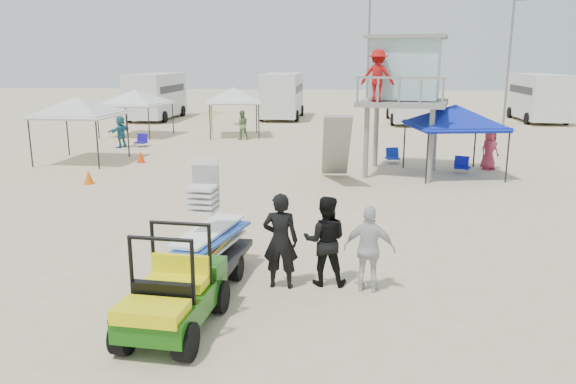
# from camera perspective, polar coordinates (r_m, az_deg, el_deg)

# --- Properties ---
(ground) EXTENTS (140.00, 140.00, 0.00)m
(ground) POSITION_cam_1_polar(r_m,az_deg,el_deg) (10.82, -4.42, -10.37)
(ground) COLOR beige
(ground) RESTS_ON ground
(utility_cart) EXTENTS (1.29, 2.34, 1.72)m
(utility_cart) POSITION_cam_1_polar(r_m,az_deg,el_deg) (9.32, -11.77, -9.34)
(utility_cart) COLOR #16570D
(utility_cart) RESTS_ON ground
(surf_trailer) EXTENTS (1.49, 2.54, 2.12)m
(surf_trailer) POSITION_cam_1_polar(r_m,az_deg,el_deg) (11.39, -8.22, -4.56)
(surf_trailer) COLOR black
(surf_trailer) RESTS_ON ground
(man_left) EXTENTS (0.70, 0.47, 1.89)m
(man_left) POSITION_cam_1_polar(r_m,az_deg,el_deg) (10.81, -0.78, -4.98)
(man_left) COLOR black
(man_left) RESTS_ON ground
(man_mid) EXTENTS (0.87, 0.68, 1.79)m
(man_mid) POSITION_cam_1_polar(r_m,az_deg,el_deg) (11.00, 3.80, -4.95)
(man_mid) COLOR black
(man_mid) RESTS_ON ground
(man_right) EXTENTS (1.03, 0.54, 1.68)m
(man_right) POSITION_cam_1_polar(r_m,az_deg,el_deg) (10.78, 8.27, -5.76)
(man_right) COLOR silver
(man_right) RESTS_ON ground
(lifeguard_tower) EXTENTS (3.72, 3.72, 5.06)m
(lifeguard_tower) POSITION_cam_1_polar(r_m,az_deg,el_deg) (21.84, 11.48, 11.66)
(lifeguard_tower) COLOR gray
(lifeguard_tower) RESTS_ON ground
(canopy_blue) EXTENTS (3.60, 3.60, 3.07)m
(canopy_blue) POSITION_cam_1_polar(r_m,az_deg,el_deg) (22.04, 16.66, 8.14)
(canopy_blue) COLOR black
(canopy_blue) RESTS_ON ground
(canopy_white_a) EXTENTS (3.17, 3.17, 3.22)m
(canopy_white_a) POSITION_cam_1_polar(r_m,az_deg,el_deg) (25.43, -20.55, 8.82)
(canopy_white_a) COLOR black
(canopy_white_a) RESTS_ON ground
(canopy_white_b) EXTENTS (3.58, 3.58, 3.03)m
(canopy_white_b) POSITION_cam_1_polar(r_m,az_deg,el_deg) (33.19, -15.28, 9.76)
(canopy_white_b) COLOR black
(canopy_white_b) RESTS_ON ground
(canopy_white_c) EXTENTS (3.33, 3.33, 3.15)m
(canopy_white_c) POSITION_cam_1_polar(r_m,az_deg,el_deg) (32.12, -5.55, 10.29)
(canopy_white_c) COLOR black
(canopy_white_c) RESTS_ON ground
(umbrella_a) EXTENTS (2.45, 2.49, 1.96)m
(umbrella_a) POSITION_cam_1_polar(r_m,az_deg,el_deg) (32.48, -16.68, 6.94)
(umbrella_a) COLOR red
(umbrella_a) RESTS_ON ground
(umbrella_b) EXTENTS (2.18, 2.20, 1.60)m
(umbrella_b) POSITION_cam_1_polar(r_m,az_deg,el_deg) (31.32, -7.78, 6.83)
(umbrella_b) COLOR yellow
(umbrella_b) RESTS_ON ground
(cone_near) EXTENTS (0.34, 0.34, 0.50)m
(cone_near) POSITION_cam_1_polar(r_m,az_deg,el_deg) (21.10, -19.60, 1.45)
(cone_near) COLOR #E56107
(cone_near) RESTS_ON ground
(cone_far) EXTENTS (0.34, 0.34, 0.50)m
(cone_far) POSITION_cam_1_polar(r_m,az_deg,el_deg) (24.78, -14.73, 3.48)
(cone_far) COLOR #FF3B08
(cone_far) RESTS_ON ground
(beach_chair_a) EXTENTS (0.59, 0.63, 0.64)m
(beach_chair_a) POSITION_cam_1_polar(r_m,az_deg,el_deg) (29.31, -14.65, 5.10)
(beach_chair_a) COLOR #1A0D93
(beach_chair_a) RESTS_ON ground
(beach_chair_b) EXTENTS (0.65, 0.70, 0.64)m
(beach_chair_b) POSITION_cam_1_polar(r_m,az_deg,el_deg) (24.30, 10.55, 3.66)
(beach_chair_b) COLOR #102FB7
(beach_chair_b) RESTS_ON ground
(beach_chair_c) EXTENTS (0.69, 0.76, 0.64)m
(beach_chair_c) POSITION_cam_1_polar(r_m,az_deg,el_deg) (22.86, 17.25, 2.66)
(beach_chair_c) COLOR #0E1498
(beach_chair_c) RESTS_ON ground
(rv_far_left) EXTENTS (2.64, 6.80, 3.25)m
(rv_far_left) POSITION_cam_1_polar(r_m,az_deg,el_deg) (42.14, -13.26, 9.65)
(rv_far_left) COLOR silver
(rv_far_left) RESTS_ON ground
(rv_mid_left) EXTENTS (2.65, 6.50, 3.25)m
(rv_mid_left) POSITION_cam_1_polar(r_m,az_deg,el_deg) (41.58, -0.59, 9.95)
(rv_mid_left) COLOR silver
(rv_mid_left) RESTS_ON ground
(rv_mid_right) EXTENTS (2.64, 7.00, 3.25)m
(rv_mid_right) POSITION_cam_1_polar(r_m,az_deg,el_deg) (40.00, 12.24, 9.51)
(rv_mid_right) COLOR silver
(rv_mid_right) RESTS_ON ground
(rv_far_right) EXTENTS (2.64, 6.60, 3.25)m
(rv_far_right) POSITION_cam_1_polar(r_m,az_deg,el_deg) (43.32, 24.10, 8.94)
(rv_far_right) COLOR silver
(rv_far_right) RESTS_ON ground
(light_pole_left) EXTENTS (0.14, 0.14, 8.00)m
(light_pole_left) POSITION_cam_1_polar(r_m,az_deg,el_deg) (36.73, 8.13, 12.79)
(light_pole_left) COLOR slate
(light_pole_left) RESTS_ON ground
(light_pole_right) EXTENTS (0.14, 0.14, 8.00)m
(light_pole_right) POSITION_cam_1_polar(r_m,az_deg,el_deg) (39.53, 21.51, 12.05)
(light_pole_right) COLOR slate
(light_pole_right) RESTS_ON ground
(distant_beachgoers) EXTENTS (17.80, 8.08, 1.64)m
(distant_beachgoers) POSITION_cam_1_polar(r_m,az_deg,el_deg) (27.35, -4.32, 5.95)
(distant_beachgoers) COLOR #678751
(distant_beachgoers) RESTS_ON ground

